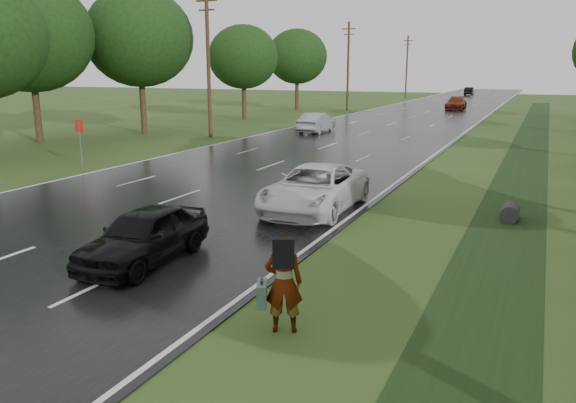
% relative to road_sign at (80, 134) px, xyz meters
% --- Properties ---
extents(road, '(14.00, 180.00, 0.04)m').
position_rel_road_sign_xyz_m(road, '(8.50, 33.00, -1.62)').
color(road, black).
rests_on(road, ground).
extents(edge_stripe_east, '(0.12, 180.00, 0.01)m').
position_rel_road_sign_xyz_m(edge_stripe_east, '(15.25, 33.00, -1.60)').
color(edge_stripe_east, silver).
rests_on(edge_stripe_east, road).
extents(edge_stripe_west, '(0.12, 180.00, 0.01)m').
position_rel_road_sign_xyz_m(edge_stripe_west, '(1.75, 33.00, -1.60)').
color(edge_stripe_west, silver).
rests_on(edge_stripe_west, road).
extents(center_line, '(0.12, 180.00, 0.01)m').
position_rel_road_sign_xyz_m(center_line, '(8.50, 33.00, -1.60)').
color(center_line, silver).
rests_on(center_line, road).
extents(drainage_ditch, '(2.20, 120.00, 0.56)m').
position_rel_road_sign_xyz_m(drainage_ditch, '(20.00, 6.71, -1.61)').
color(drainage_ditch, black).
rests_on(drainage_ditch, ground).
extents(road_sign, '(0.50, 0.06, 2.30)m').
position_rel_road_sign_xyz_m(road_sign, '(0.00, 0.00, 0.00)').
color(road_sign, slate).
rests_on(road_sign, ground).
extents(utility_pole_mid, '(1.60, 0.26, 10.00)m').
position_rel_road_sign_xyz_m(utility_pole_mid, '(-0.70, 13.00, 3.55)').
color(utility_pole_mid, '#322314').
rests_on(utility_pole_mid, ground).
extents(utility_pole_far, '(1.60, 0.26, 10.00)m').
position_rel_road_sign_xyz_m(utility_pole_far, '(-0.70, 43.00, 3.55)').
color(utility_pole_far, '#322314').
rests_on(utility_pole_far, ground).
extents(utility_pole_distant, '(1.60, 0.26, 10.00)m').
position_rel_road_sign_xyz_m(utility_pole_distant, '(-0.70, 73.00, 3.55)').
color(utility_pole_distant, '#322314').
rests_on(utility_pole_distant, ground).
extents(tree_west_c, '(7.80, 7.80, 10.43)m').
position_rel_road_sign_xyz_m(tree_west_c, '(-6.50, 13.00, 5.27)').
color(tree_west_c, '#322314').
rests_on(tree_west_c, ground).
extents(tree_west_d, '(6.60, 6.60, 8.80)m').
position_rel_road_sign_xyz_m(tree_west_d, '(-5.70, 27.00, 4.18)').
color(tree_west_d, '#322314').
rests_on(tree_west_d, ground).
extents(tree_west_e, '(8.00, 8.00, 10.44)m').
position_rel_road_sign_xyz_m(tree_west_e, '(-9.50, 6.00, 5.19)').
color(tree_west_e, '#322314').
rests_on(tree_west_e, ground).
extents(tree_west_f, '(7.00, 7.00, 9.29)m').
position_rel_road_sign_xyz_m(tree_west_f, '(-6.30, 41.00, 4.49)').
color(tree_west_f, '#322314').
rests_on(tree_west_f, ground).
extents(pedestrian, '(1.01, 0.78, 1.90)m').
position_rel_road_sign_xyz_m(pedestrian, '(16.68, -12.15, -0.66)').
color(pedestrian, '#A5998C').
rests_on(pedestrian, ground).
extents(white_pickup, '(2.65, 5.54, 1.53)m').
position_rel_road_sign_xyz_m(white_pickup, '(13.88, -3.58, -0.84)').
color(white_pickup, silver).
rests_on(white_pickup, road).
extents(dark_sedan, '(1.81, 4.15, 1.39)m').
position_rel_road_sign_xyz_m(dark_sedan, '(12.00, -10.21, -0.91)').
color(dark_sedan, black).
rests_on(dark_sedan, road).
extents(silver_sedan, '(1.67, 4.54, 1.48)m').
position_rel_road_sign_xyz_m(silver_sedan, '(5.00, 18.89, -0.86)').
color(silver_sedan, gray).
rests_on(silver_sedan, road).
extents(far_car_red, '(2.25, 5.24, 1.50)m').
position_rel_road_sign_xyz_m(far_car_red, '(10.98, 48.39, -0.85)').
color(far_car_red, maroon).
rests_on(far_car_red, road).
extents(far_car_dark, '(1.74, 4.43, 1.44)m').
position_rel_road_sign_xyz_m(far_car_dark, '(7.50, 88.37, -0.88)').
color(far_car_dark, black).
rests_on(far_car_dark, road).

